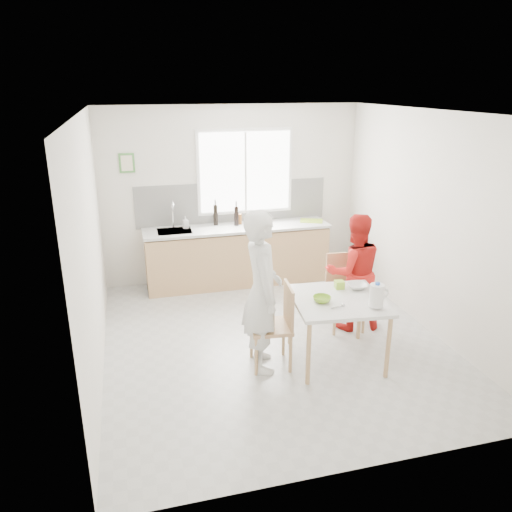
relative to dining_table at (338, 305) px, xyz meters
The scene contains 21 objects.
ground 1.06m from the dining_table, 132.64° to the left, with size 4.50×4.50×0.00m, color #B7B7B2.
room_shell 1.27m from the dining_table, 132.64° to the left, with size 4.50×4.50×4.50m.
window 3.03m from the dining_table, 97.15° to the left, with size 1.50×0.06×1.30m.
backsplash 2.95m from the dining_table, 101.04° to the left, with size 3.00×0.02×0.65m, color white.
picture_frame 3.74m from the dining_table, 126.59° to the left, with size 0.22×0.03×0.28m.
kitchen_counter 2.63m from the dining_table, 102.35° to the left, with size 2.84×0.64×1.37m.
dining_table is the anchor object (origin of this frame).
chair_left 0.70m from the dining_table, behind, with size 0.48×0.48×0.94m.
chair_far 0.91m from the dining_table, 60.80° to the left, with size 0.48×0.48×0.95m.
person_white 0.87m from the dining_table, behind, with size 0.65×0.43×1.78m, color silver.
person_red 0.89m from the dining_table, 53.61° to the left, with size 0.73×0.57×1.50m, color red.
bowl_green 0.23m from the dining_table, behind, with size 0.20×0.20×0.06m, color #82BA2B.
bowl_white 0.40m from the dining_table, 33.67° to the left, with size 0.23×0.23×0.06m, color silver.
milk_jug 0.48m from the dining_table, 46.93° to the right, with size 0.21×0.15×0.27m.
green_box 0.32m from the dining_table, 64.21° to the left, with size 0.10×0.10×0.09m, color #96CB2E.
spoon 0.25m from the dining_table, 116.12° to the right, with size 0.01×0.01×0.16m, color #A5A5AA.
cutting_board 2.65m from the dining_table, 75.69° to the left, with size 0.35×0.25×0.01m, color #A9D631.
wine_bottle_a 2.88m from the dining_table, 107.43° to the left, with size 0.07×0.07×0.32m, color black.
wine_bottle_b 2.70m from the dining_table, 101.90° to the left, with size 0.07×0.07×0.30m, color black.
jar_amber 2.73m from the dining_table, 100.25° to the left, with size 0.06×0.06×0.16m, color brown.
soap_bottle 2.99m from the dining_table, 116.50° to the left, with size 0.08×0.09×0.18m, color #999999.
Camera 1 is at (-1.59, -5.21, 2.99)m, focal length 35.00 mm.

